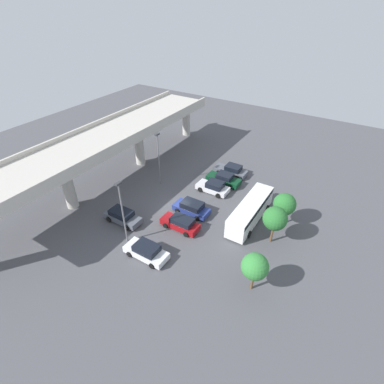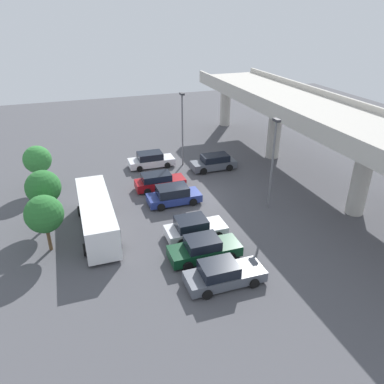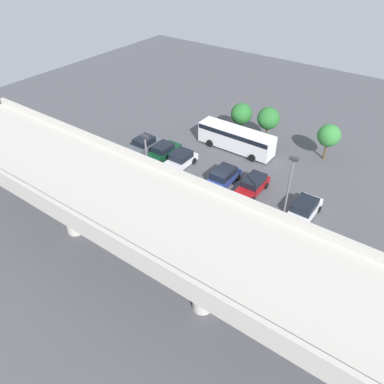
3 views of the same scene
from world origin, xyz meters
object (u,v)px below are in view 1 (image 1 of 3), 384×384
Objects in this scene: parked_car_6 at (231,170)px; tree_front_right at (285,204)px; parked_car_3 at (192,208)px; parked_car_0 at (146,251)px; parked_car_1 at (123,216)px; lamp_post_near_aisle at (159,155)px; parked_car_4 at (213,187)px; parked_car_5 at (224,179)px; lamp_post_mid_lot at (122,208)px; shuttle_bus at (250,210)px; parked_car_2 at (181,223)px; tree_front_centre at (275,219)px; tree_front_left at (255,267)px.

tree_front_right is (-7.17, -9.94, 2.15)m from parked_car_6.
tree_front_right reaches higher than parked_car_3.
parked_car_1 is at bearing -25.93° from parked_car_0.
lamp_post_near_aisle reaches higher than parked_car_6.
parked_car_5 is (2.64, -0.24, -0.01)m from parked_car_4.
parked_car_4 is at bearing -14.22° from lamp_post_mid_lot.
lamp_post_mid_lot reaches higher than parked_car_3.
shuttle_bus is at bearing 127.43° from parked_car_6.
parked_car_0 is at bearing 88.77° from parked_car_5.
parked_car_2 is at bearing 91.43° from parked_car_6.
parked_car_3 is 8.15m from parked_car_5.
lamp_post_mid_lot is 1.84× the size of tree_front_right.
parked_car_4 is (14.17, -0.12, 0.00)m from parked_car_0.
shuttle_bus is (-5.73, -6.36, 0.82)m from parked_car_5.
lamp_post_mid_lot is at bearing 67.04° from parked_car_3.
tree_front_right is at bearing 170.24° from parked_car_4.
parked_car_4 is 8.55m from lamp_post_near_aisle.
parked_car_5 is at bearing 65.96° from tree_front_right.
parked_car_2 is 1.01× the size of tree_front_centre.
tree_front_left is at bearing -84.56° from lamp_post_mid_lot.
parked_car_5 is at bearing 93.54° from parked_car_6.
parked_car_1 is 18.83m from tree_front_right.
parked_car_1 reaches higher than parked_car_4.
parked_car_5 is 2.82m from parked_car_6.
lamp_post_near_aisle reaches higher than tree_front_left.
parked_car_6 is 1.18× the size of tree_front_right.
parked_car_5 is at bearing 35.16° from tree_front_left.
parked_car_0 is at bearing 131.38° from tree_front_centre.
tree_front_left reaches higher than parked_car_5.
parked_car_1 is 0.51× the size of shuttle_bus.
parked_car_2 is at bearing 131.89° from shuttle_bus.
parked_car_6 is at bearing -90.69° from parked_car_4.
parked_car_4 is 0.92× the size of parked_car_5.
shuttle_bus reaches higher than parked_car_0.
tree_front_right reaches higher than parked_car_0.
tree_front_centre is (8.96, -10.17, 2.49)m from parked_car_0.
parked_car_3 is 7.11m from shuttle_bus.
shuttle_bus is at bearing 154.90° from parked_car_4.
parked_car_2 is 1.01× the size of parked_car_3.
shuttle_bus is (11.08, -6.73, 0.82)m from parked_car_0.
parked_car_0 reaches higher than parked_car_2.
tree_front_left reaches higher than parked_car_4.
shuttle_bus reaches higher than parked_car_2.
parked_car_0 is 1.05× the size of tree_front_centre.
parked_car_2 is at bearing 71.02° from tree_front_left.
parked_car_6 is at bearing -44.12° from lamp_post_near_aisle.
lamp_post_mid_lot is (-2.23, -2.66, 3.71)m from parked_car_1.
parked_car_0 is 1.14× the size of tree_front_left.
tree_front_right is (6.92, -9.59, 2.10)m from parked_car_2.
parked_car_1 reaches higher than parked_car_5.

